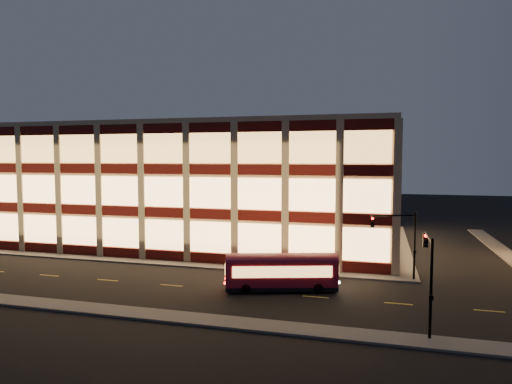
% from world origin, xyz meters
% --- Properties ---
extents(ground, '(200.00, 200.00, 0.00)m').
position_xyz_m(ground, '(0.00, 0.00, 0.00)').
color(ground, black).
rests_on(ground, ground).
extents(sidewalk_office_south, '(54.00, 2.00, 0.15)m').
position_xyz_m(sidewalk_office_south, '(-3.00, 1.00, 0.07)').
color(sidewalk_office_south, '#514F4C').
rests_on(sidewalk_office_south, ground).
extents(sidewalk_office_east, '(2.00, 30.00, 0.15)m').
position_xyz_m(sidewalk_office_east, '(23.00, 17.00, 0.07)').
color(sidewalk_office_east, '#514F4C').
rests_on(sidewalk_office_east, ground).
extents(sidewalk_tower_west, '(2.00, 30.00, 0.15)m').
position_xyz_m(sidewalk_tower_west, '(34.00, 17.00, 0.07)').
color(sidewalk_tower_west, '#514F4C').
rests_on(sidewalk_tower_west, ground).
extents(sidewalk_near, '(100.00, 2.00, 0.15)m').
position_xyz_m(sidewalk_near, '(0.00, -13.00, 0.07)').
color(sidewalk_near, '#514F4C').
rests_on(sidewalk_near, ground).
extents(office_building, '(50.45, 30.45, 14.50)m').
position_xyz_m(office_building, '(-2.91, 16.91, 7.25)').
color(office_building, tan).
rests_on(office_building, ground).
extents(traffic_signal_far, '(3.79, 1.87, 6.00)m').
position_xyz_m(traffic_signal_far, '(22.21, 0.24, 4.11)').
color(traffic_signal_far, black).
rests_on(traffic_signal_far, ground).
extents(traffic_signal_near, '(0.32, 4.45, 6.00)m').
position_xyz_m(traffic_signal_near, '(23.50, -11.03, 4.13)').
color(traffic_signal_near, black).
rests_on(traffic_signal_near, ground).
extents(trolley_bus, '(9.07, 4.63, 2.99)m').
position_xyz_m(trolley_bus, '(13.07, -4.90, 1.65)').
color(trolley_bus, maroon).
rests_on(trolley_bus, ground).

